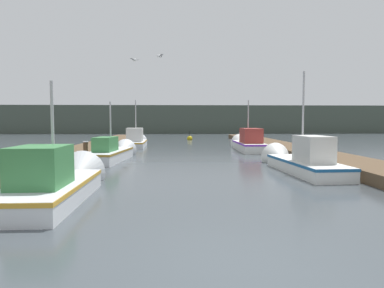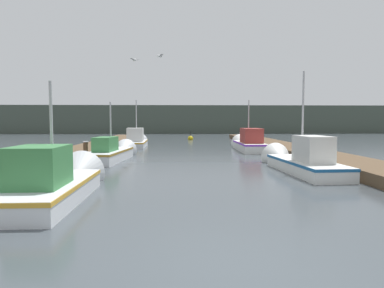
% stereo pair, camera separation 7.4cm
% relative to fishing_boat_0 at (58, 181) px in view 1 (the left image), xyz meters
% --- Properties ---
extents(ground_plane, '(200.00, 200.00, 0.00)m').
position_rel_fishing_boat_0_xyz_m(ground_plane, '(4.16, -4.79, -0.43)').
color(ground_plane, '#3D4449').
extents(dock_left, '(2.50, 40.00, 0.42)m').
position_rel_fishing_boat_0_xyz_m(dock_left, '(-2.44, 11.21, -0.22)').
color(dock_left, brown).
rests_on(dock_left, ground_plane).
extents(dock_right, '(2.50, 40.00, 0.42)m').
position_rel_fishing_boat_0_xyz_m(dock_right, '(10.76, 11.21, -0.22)').
color(dock_right, brown).
rests_on(dock_right, ground_plane).
extents(distant_shore_ridge, '(120.00, 16.00, 4.49)m').
position_rel_fishing_boat_0_xyz_m(distant_shore_ridge, '(4.16, 52.35, 1.82)').
color(distant_shore_ridge, '#424C42').
rests_on(distant_shore_ridge, ground_plane).
extents(fishing_boat_0, '(1.75, 5.48, 3.67)m').
position_rel_fishing_boat_0_xyz_m(fishing_boat_0, '(0.00, 0.00, 0.00)').
color(fishing_boat_0, silver).
rests_on(fishing_boat_0, ground_plane).
extents(fishing_boat_1, '(1.80, 6.23, 4.55)m').
position_rel_fishing_boat_0_xyz_m(fishing_boat_1, '(8.39, 4.58, -0.00)').
color(fishing_boat_1, silver).
rests_on(fishing_boat_1, ground_plane).
extents(fishing_boat_2, '(1.97, 5.95, 3.47)m').
position_rel_fishing_boat_0_xyz_m(fishing_boat_2, '(-0.15, 8.97, -0.03)').
color(fishing_boat_2, silver).
rests_on(fishing_boat_2, ground_plane).
extents(fishing_boat_3, '(1.64, 6.51, 3.92)m').
position_rel_fishing_boat_0_xyz_m(fishing_boat_3, '(8.29, 14.54, 0.08)').
color(fishing_boat_3, silver).
rests_on(fishing_boat_3, ground_plane).
extents(fishing_boat_4, '(1.62, 5.54, 4.21)m').
position_rel_fishing_boat_0_xyz_m(fishing_boat_4, '(-0.02, 18.49, 0.01)').
color(fishing_boat_4, silver).
rests_on(fishing_boat_4, ground_plane).
extents(mooring_piling_0, '(0.25, 0.25, 1.10)m').
position_rel_fishing_boat_0_xyz_m(mooring_piling_0, '(-1.11, 7.11, 0.13)').
color(mooring_piling_0, '#473523').
rests_on(mooring_piling_0, ground_plane).
extents(mooring_piling_1, '(0.27, 0.27, 1.15)m').
position_rel_fishing_boat_0_xyz_m(mooring_piling_1, '(9.52, 20.36, 0.15)').
color(mooring_piling_1, '#473523').
rests_on(mooring_piling_1, ground_plane).
extents(mooring_piling_2, '(0.30, 0.30, 0.97)m').
position_rel_fishing_boat_0_xyz_m(mooring_piling_2, '(9.42, 23.17, 0.06)').
color(mooring_piling_2, '#473523').
rests_on(mooring_piling_2, ground_plane).
extents(mooring_piling_3, '(0.35, 0.35, 1.31)m').
position_rel_fishing_boat_0_xyz_m(mooring_piling_3, '(9.48, 22.78, 0.23)').
color(mooring_piling_3, '#473523').
rests_on(mooring_piling_3, ground_plane).
extents(channel_buoy, '(0.57, 0.57, 1.07)m').
position_rel_fishing_boat_0_xyz_m(channel_buoy, '(4.69, 27.25, -0.27)').
color(channel_buoy, gold).
rests_on(channel_buoy, ground_plane).
extents(seagull_lead, '(0.45, 0.49, 0.12)m').
position_rel_fishing_boat_0_xyz_m(seagull_lead, '(0.99, 9.50, 4.97)').
color(seagull_lead, white).
extents(seagull_1, '(0.36, 0.54, 0.12)m').
position_rel_fishing_boat_0_xyz_m(seagull_1, '(2.47, 7.53, 4.82)').
color(seagull_1, white).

